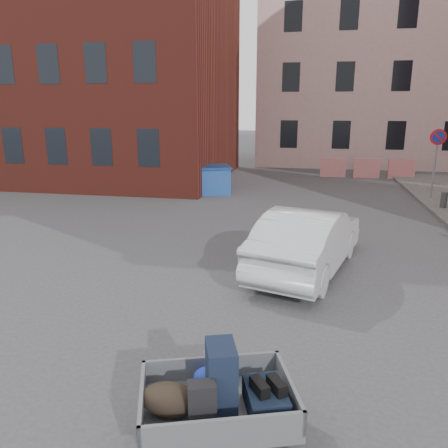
# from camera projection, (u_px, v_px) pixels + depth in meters

# --- Properties ---
(ground) EXTENTS (120.00, 120.00, 0.00)m
(ground) POSITION_uv_depth(u_px,v_px,m) (243.00, 282.00, 9.22)
(ground) COLOR #38383A
(ground) RESTS_ON ground
(building_brick) EXTENTS (12.00, 10.00, 14.00)m
(building_brick) POSITION_uv_depth(u_px,v_px,m) (103.00, 34.00, 21.38)
(building_brick) COLOR #591E16
(building_brick) RESTS_ON ground
(building_pink) EXTENTS (16.00, 8.00, 14.00)m
(building_pink) POSITION_uv_depth(u_px,v_px,m) (392.00, 50.00, 27.14)
(building_pink) COLOR #C29C95
(building_pink) RESTS_ON ground
(far_building) EXTENTS (6.00, 6.00, 8.00)m
(far_building) POSITION_uv_depth(u_px,v_px,m) (24.00, 101.00, 32.72)
(far_building) COLOR maroon
(far_building) RESTS_ON ground
(no_parking_sign) EXTENTS (0.60, 0.09, 2.65)m
(no_parking_sign) POSITION_uv_depth(u_px,v_px,m) (437.00, 149.00, 16.58)
(no_parking_sign) COLOR gray
(no_parking_sign) RESTS_ON sidewalk
(barriers) EXTENTS (4.70, 0.18, 1.00)m
(barriers) POSITION_uv_depth(u_px,v_px,m) (367.00, 168.00, 22.53)
(barriers) COLOR red
(barriers) RESTS_ON ground
(trailer) EXTENTS (1.87, 1.97, 1.20)m
(trailer) POSITION_uv_depth(u_px,v_px,m) (216.00, 398.00, 4.61)
(trailer) COLOR black
(trailer) RESTS_ON ground
(dumpster) EXTENTS (3.12, 2.33, 1.17)m
(dumpster) POSITION_uv_depth(u_px,v_px,m) (197.00, 180.00, 18.42)
(dumpster) COLOR #204898
(dumpster) RESTS_ON ground
(silver_car) EXTENTS (2.63, 4.60, 1.43)m
(silver_car) POSITION_uv_depth(u_px,v_px,m) (308.00, 239.00, 9.74)
(silver_car) COLOR #B7B9BF
(silver_car) RESTS_ON ground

